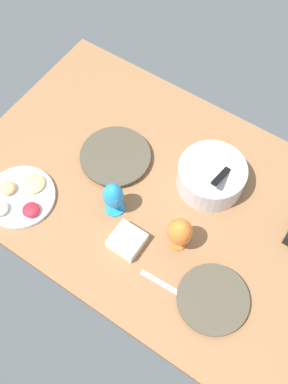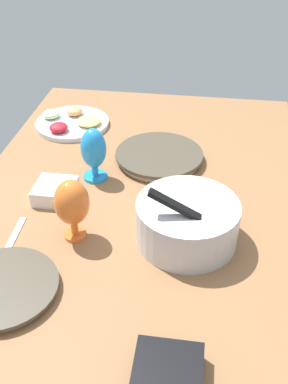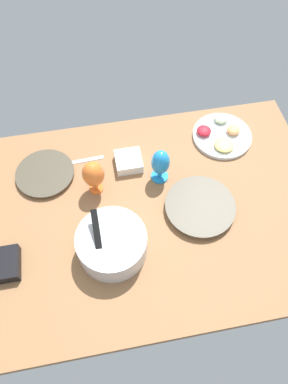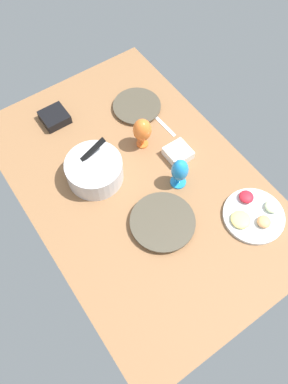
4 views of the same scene
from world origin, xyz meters
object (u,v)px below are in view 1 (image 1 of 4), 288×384
fruit_platter (20,197)px  hurricane_glass_blue (113,197)px  hurricane_glass_orange (180,232)px  dinner_plate_left (115,157)px  dinner_plate_right (213,299)px  square_bowl_white (127,240)px  mixing_bowl (211,175)px

fruit_platter → hurricane_glass_blue: bearing=27.1°
hurricane_glass_orange → hurricane_glass_blue: 28.64cm
hurricane_glass_orange → dinner_plate_left: bearing=156.9°
dinner_plate_right → hurricane_glass_blue: hurricane_glass_blue is taller
fruit_platter → hurricane_glass_orange: bearing=16.5°
fruit_platter → square_bowl_white: size_ratio=2.39×
dinner_plate_right → square_bowl_white: (-37.76, 0.88, 1.50)cm
fruit_platter → mixing_bowl: bearing=39.2°
hurricane_glass_orange → square_bowl_white: 20.96cm
dinner_plate_right → hurricane_glass_orange: size_ratio=1.45×
mixing_bowl → hurricane_glass_orange: 30.31cm
hurricane_glass_orange → fruit_platter: bearing=-163.5°
mixing_bowl → fruit_platter: size_ratio=0.96×
dinner_plate_right → square_bowl_white: 37.80cm
hurricane_glass_blue → square_bowl_white: 17.25cm
dinner_plate_right → mixing_bowl: mixing_bowl is taller
dinner_plate_left → fruit_platter: size_ratio=1.05×
dinner_plate_right → mixing_bowl: 48.33cm
dinner_plate_left → hurricane_glass_orange: (41.96, -17.90, 9.42)cm
fruit_platter → hurricane_glass_blue: size_ratio=1.60×
dinner_plate_right → hurricane_glass_blue: 52.04cm
mixing_bowl → hurricane_glass_blue: mixing_bowl is taller
dinner_plate_left → square_bowl_white: (25.83, -28.38, 1.08)cm
dinner_plate_left → hurricane_glass_blue: 24.81cm
mixing_bowl → hurricane_glass_blue: size_ratio=1.54×
dinner_plate_left → mixing_bowl: mixing_bowl is taller
hurricane_glass_blue → hurricane_glass_orange: bearing=2.4°
mixing_bowl → fruit_platter: 76.63cm
dinner_plate_right → square_bowl_white: size_ratio=2.21×
dinner_plate_left → hurricane_glass_orange: size_ratio=1.65×
dinner_plate_left → fruit_platter: fruit_platter is taller
hurricane_glass_blue → dinner_plate_left: bearing=125.0°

